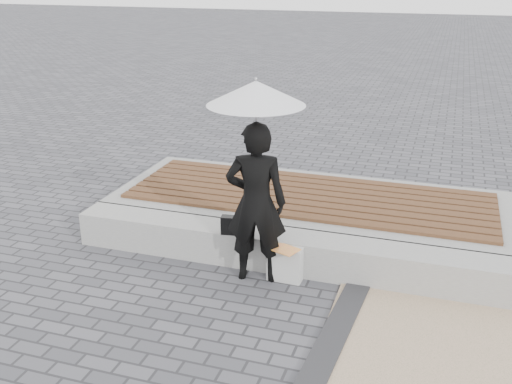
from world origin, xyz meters
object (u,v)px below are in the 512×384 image
woman (256,203)px  handbag (234,225)px  seating_ledge (284,250)px  canvas_tote (285,264)px  parasol (256,93)px

woman → handbag: woman is taller
seating_ledge → woman: size_ratio=2.85×
handbag → canvas_tote: handbag is taller
seating_ledge → parasol: bearing=-122.7°
woman → canvas_tote: bearing=176.5°
seating_ledge → handbag: size_ratio=17.03×
woman → handbag: size_ratio=5.97×
parasol → canvas_tote: bearing=7.7°
woman → canvas_tote: size_ratio=4.51×
canvas_tote → seating_ledge: bearing=109.1°
woman → canvas_tote: 0.75m
seating_ledge → canvas_tote: size_ratio=12.88×
seating_ledge → parasol: (-0.22, -0.34, 1.83)m
parasol → woman: bearing=0.0°
parasol → handbag: parasol is taller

